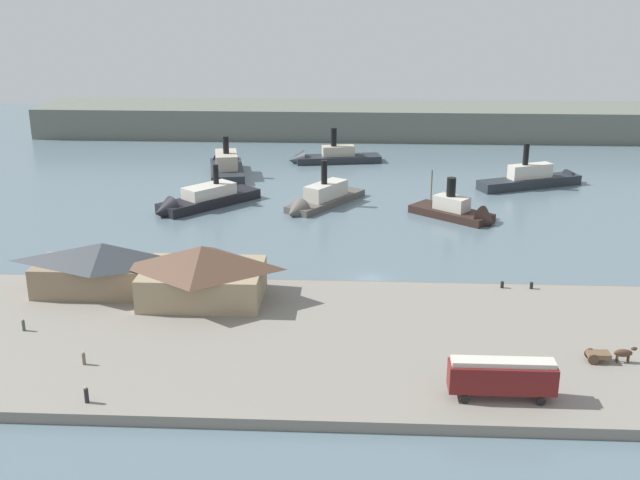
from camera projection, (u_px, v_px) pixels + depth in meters
ground_plane at (371, 279)px, 111.30m from camera, size 320.00×320.00×0.00m
quay_promenade at (373, 343)px, 90.29m from camera, size 110.00×36.00×1.20m
seawall_edge at (371, 285)px, 107.74m from camera, size 110.00×0.80×1.00m
ferry_shed_west_terminal at (104, 267)px, 102.74m from camera, size 18.38×8.06×6.82m
ferry_shed_central_terminal at (203, 272)px, 100.15m from camera, size 15.67×11.39×7.31m
street_tram at (502, 376)px, 76.63m from camera, size 10.55×2.77×4.20m
horse_cart at (608, 354)px, 84.39m from camera, size 5.38×1.64×1.87m
pedestrian_standing_center at (86, 395)px, 76.30m from camera, size 0.44×0.44×1.78m
pedestrian_near_east_shed at (23, 325)px, 91.99m from camera, size 0.38×0.38×1.53m
pedestrian_at_waters_edge at (84, 359)px, 83.91m from camera, size 0.38×0.38×1.54m
mooring_post_east at (531, 285)px, 104.59m from camera, size 0.44×0.44×0.90m
mooring_post_west at (502, 285)px, 104.87m from camera, size 0.44×0.44×0.90m
ferry_departing_north at (199, 201)px, 145.42m from camera, size 19.12×20.37×9.32m
ferry_moored_east at (461, 213)px, 138.65m from camera, size 16.11×14.59×9.89m
ferry_approaching_east at (538, 179)px, 160.82m from camera, size 24.36×13.66×10.31m
ferry_approaching_west at (318, 200)px, 146.13m from camera, size 15.72×20.33×10.39m
ferry_moored_west at (327, 157)px, 181.72m from camera, size 22.08×8.78×9.76m
ferry_near_quay at (226, 166)px, 171.41m from camera, size 10.43×21.14×11.02m
far_headland at (367, 120)px, 214.14m from camera, size 180.00×24.00×8.00m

